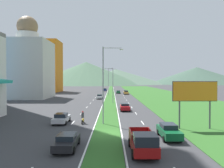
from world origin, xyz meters
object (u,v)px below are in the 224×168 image
Objects in this scene: car_1 at (100,97)px; car_5 at (126,92)px; car_8 at (62,118)px; car_0 at (126,93)px; street_lamp_far at (110,80)px; street_lamp_near at (105,80)px; car_2 at (119,92)px; billboard_roadside at (195,93)px; car_6 at (105,90)px; pickup_truck_0 at (143,142)px; street_lamp_mid at (112,83)px; car_3 at (67,141)px; motorcycle_rider at (83,118)px; car_4 at (169,131)px; car_7 at (125,107)px.

car_1 reaches higher than car_5.
car_8 is (-13.65, -68.49, -0.00)m from car_5.
street_lamp_far is at bearing -50.50° from car_0.
car_2 is at bearing 86.77° from street_lamp_near.
billboard_roadside reaches higher than car_1.
car_6 is at bearing 94.86° from street_lamp_far.
billboard_roadside is 1.14× the size of pickup_truck_0.
street_lamp_near is 62.24m from car_0.
street_lamp_near is 27.89m from street_lamp_mid.
car_0 is 7.44m from car_5.
motorcycle_rider is (-0.10, 11.60, 0.01)m from car_3.
street_lamp_near reaches higher than car_1.
street_lamp_far is 63.96m from car_4.
street_lamp_far is at bearing -173.47° from car_4.
street_lamp_near is at bearing -91.78° from street_lamp_mid.
car_5 is (0.37, 7.43, -0.05)m from car_0.
car_5 is at bearing 179.84° from car_4.
motorcycle_rider is at bearing 179.70° from car_1.
car_2 is at bearing -5.97° from motorcycle_rider.
street_lamp_near is 6.35m from motorcycle_rider.
car_1 is at bearing -168.07° from car_4.
car_4 is at bearing -127.62° from motorcycle_rider.
car_0 is 1.11× the size of car_6.
car_1 is 39.98m from motorcycle_rider.
car_4 is (6.24, -35.42, -4.67)m from street_lamp_mid.
street_lamp_near reaches higher than car_7.
car_3 is at bearing -101.13° from pickup_truck_0.
car_6 is (-10.21, 18.96, 0.03)m from car_5.
car_0 is at bearing -12.27° from car_8.
car_1 is 0.98× the size of car_3.
street_lamp_mid reaches higher than car_0.
street_lamp_far is 2.31× the size of car_7.
car_1 is at bearing -0.11° from car_3.
car_2 is 1.12× the size of car_6.
street_lamp_mid is at bearing -169.16° from car_7.
car_3 is 1.00× the size of car_5.
street_lamp_near is 2.33× the size of car_4.
car_8 is at bearing 174.99° from street_lamp_near.
pickup_truck_0 is at bearing -73.85° from street_lamp_near.
car_6 is (-9.84, 26.39, -0.02)m from car_0.
car_0 is at bearing -7.88° from car_3.
car_5 is at bearing 177.14° from car_0.
car_4 is at bearing 9.40° from car_7.
car_2 is (-7.68, 71.28, -3.88)m from billboard_roadside.
street_lamp_mid is 15.34m from car_7.
car_6 is at bearing -161.37° from car_2.
street_lamp_mid is at bearing -176.43° from car_6.
car_6 is at bearing 98.97° from billboard_roadside.
car_3 is 2.35× the size of motorcycle_rider.
motorcycle_rider is (-3.23, 0.40, -5.46)m from street_lamp_near.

